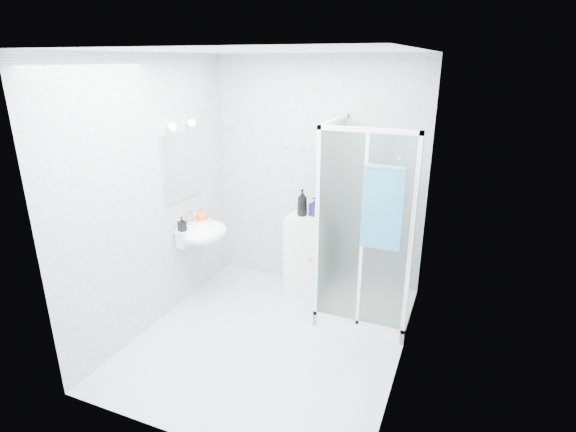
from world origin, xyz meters
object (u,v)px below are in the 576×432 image
at_px(shampoo_bottle_a, 302,202).
at_px(shampoo_bottle_b, 315,207).
at_px(shower_enclosure, 360,276).
at_px(wall_basin, 202,232).
at_px(storage_cabinet, 305,255).
at_px(soap_dispenser_black, 182,224).
at_px(soap_dispenser_orange, 202,215).
at_px(hand_towel, 383,206).

relative_size(shampoo_bottle_a, shampoo_bottle_b, 1.40).
relative_size(shower_enclosure, wall_basin, 3.57).
bearing_deg(storage_cabinet, shampoo_bottle_b, 29.90).
distance_m(shampoo_bottle_a, shampoo_bottle_b, 0.14).
xyz_separation_m(storage_cabinet, soap_dispenser_black, (-1.08, -0.75, 0.47)).
distance_m(shower_enclosure, soap_dispenser_orange, 1.81).
height_order(shampoo_bottle_a, soap_dispenser_black, shampoo_bottle_a).
relative_size(wall_basin, shampoo_bottle_a, 1.89).
relative_size(hand_towel, soap_dispenser_orange, 4.61).
relative_size(storage_cabinet, shampoo_bottle_a, 3.14).
bearing_deg(soap_dispenser_orange, shower_enclosure, 6.20).
height_order(shower_enclosure, storage_cabinet, shower_enclosure).
distance_m(shampoo_bottle_a, soap_dispenser_black, 1.29).
height_order(wall_basin, storage_cabinet, wall_basin).
height_order(wall_basin, soap_dispenser_black, soap_dispenser_black).
distance_m(storage_cabinet, shampoo_bottle_a, 0.61).
bearing_deg(storage_cabinet, wall_basin, -149.90).
relative_size(hand_towel, shampoo_bottle_a, 2.53).
height_order(shampoo_bottle_b, soap_dispenser_black, shampoo_bottle_b).
distance_m(hand_towel, soap_dispenser_black, 2.06).
bearing_deg(soap_dispenser_black, shower_enclosure, 16.02).
height_order(shampoo_bottle_a, soap_dispenser_orange, shampoo_bottle_a).
bearing_deg(hand_towel, soap_dispenser_orange, 173.85).
height_order(shower_enclosure, soap_dispenser_black, shower_enclosure).
distance_m(storage_cabinet, hand_towel, 1.44).
relative_size(shampoo_bottle_a, soap_dispenser_orange, 1.82).
height_order(shower_enclosure, wall_basin, shower_enclosure).
bearing_deg(hand_towel, shampoo_bottle_b, 140.88).
xyz_separation_m(shower_enclosure, soap_dispenser_black, (-1.76, -0.51, 0.49)).
bearing_deg(soap_dispenser_orange, storage_cabinet, 22.22).
xyz_separation_m(shampoo_bottle_b, soap_dispenser_black, (-1.17, -0.79, -0.10)).
distance_m(shower_enclosure, wall_basin, 1.72).
xyz_separation_m(hand_towel, soap_dispenser_orange, (-1.98, 0.21, -0.41)).
xyz_separation_m(hand_towel, shampoo_bottle_a, (-0.98, 0.65, -0.28)).
relative_size(shampoo_bottle_b, soap_dispenser_orange, 1.30).
bearing_deg(hand_towel, shampoo_bottle_a, 146.56).
bearing_deg(shampoo_bottle_b, storage_cabinet, -150.47).
distance_m(wall_basin, storage_cabinet, 1.17).
bearing_deg(shower_enclosure, hand_towel, -57.94).
bearing_deg(soap_dispenser_orange, hand_towel, -6.15).
bearing_deg(shower_enclosure, shampoo_bottle_a, 161.37).
bearing_deg(shower_enclosure, wall_basin, -169.19).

